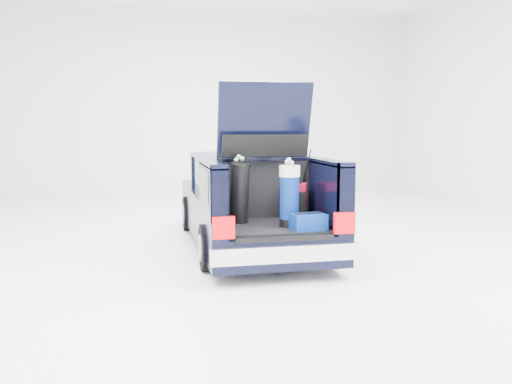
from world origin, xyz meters
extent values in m
plane|color=white|center=(0.00, 0.00, 0.00)|extent=(14.00, 14.00, 0.00)
cube|color=black|center=(0.00, 0.65, 0.50)|extent=(1.75, 3.00, 0.70)
cube|color=black|center=(0.00, 2.22, 0.40)|extent=(1.70, 0.30, 0.50)
cube|color=silver|center=(0.00, 2.36, 0.33)|extent=(1.72, 0.10, 0.22)
cube|color=black|center=(0.00, 0.15, 1.12)|extent=(1.55, 1.95, 0.54)
cube|color=black|center=(0.00, 0.15, 1.41)|extent=(1.62, 2.05, 0.06)
cube|color=black|center=(0.00, -1.50, 0.35)|extent=(1.75, 1.30, 0.40)
cube|color=black|center=(0.00, -1.48, 0.57)|extent=(1.32, 1.18, 0.05)
cube|color=black|center=(-0.78, -1.50, 0.97)|extent=(0.20, 1.30, 0.85)
cube|color=black|center=(0.78, -1.50, 0.97)|extent=(0.20, 1.30, 0.85)
cube|color=black|center=(-0.78, -1.50, 1.41)|extent=(0.20, 1.30, 0.06)
cube|color=black|center=(0.78, -1.50, 1.41)|extent=(0.20, 1.30, 0.06)
cube|color=black|center=(0.00, -0.88, 0.97)|extent=(1.36, 0.08, 0.84)
cube|color=silver|center=(0.00, -2.18, 0.38)|extent=(1.80, 0.12, 0.20)
cube|color=#AD070B|center=(-0.74, -2.15, 0.72)|extent=(0.26, 0.07, 0.26)
cube|color=#AD070B|center=(0.74, -2.15, 0.72)|extent=(0.26, 0.07, 0.26)
cube|color=black|center=(0.00, -2.15, 0.56)|extent=(1.20, 0.06, 0.06)
cube|color=black|center=(0.00, -1.05, 1.96)|extent=(1.28, 0.33, 1.03)
cube|color=black|center=(0.00, -1.01, 2.10)|extent=(0.95, 0.17, 0.54)
cylinder|color=black|center=(-0.82, 1.45, 0.31)|extent=(0.20, 0.62, 0.62)
cylinder|color=slate|center=(-0.82, 1.45, 0.31)|extent=(0.23, 0.36, 0.36)
cylinder|color=black|center=(0.82, 1.45, 0.31)|extent=(0.20, 0.62, 0.62)
cylinder|color=slate|center=(0.82, 1.45, 0.31)|extent=(0.23, 0.36, 0.36)
cylinder|color=black|center=(-0.82, -1.35, 0.31)|extent=(0.20, 0.62, 0.62)
cylinder|color=slate|center=(-0.82, -1.35, 0.31)|extent=(0.23, 0.36, 0.36)
cylinder|color=black|center=(0.82, -1.35, 0.31)|extent=(0.20, 0.62, 0.62)
cylinder|color=slate|center=(0.82, -1.35, 0.31)|extent=(0.23, 0.36, 0.36)
cube|color=maroon|center=(0.43, -1.08, 0.85)|extent=(0.37, 0.31, 0.50)
cube|color=black|center=(0.43, -1.08, 1.11)|extent=(0.20, 0.12, 0.03)
cube|color=black|center=(0.43, -1.18, 0.80)|extent=(0.31, 0.14, 0.38)
cylinder|color=black|center=(-0.38, -1.26, 1.00)|extent=(0.30, 0.38, 0.83)
cube|color=white|center=(-0.38, -1.15, 1.03)|extent=(0.10, 0.03, 0.29)
sphere|color=#99999E|center=(-0.42, -1.24, 1.44)|extent=(0.07, 0.07, 0.07)
sphere|color=#99999E|center=(-0.36, -1.28, 1.46)|extent=(0.07, 0.07, 0.07)
cylinder|color=black|center=(0.20, -1.61, 0.65)|extent=(0.33, 0.33, 0.10)
cylinder|color=navy|center=(0.20, -1.61, 0.98)|extent=(0.30, 0.30, 0.56)
cylinder|color=white|center=(0.20, -1.61, 1.31)|extent=(0.33, 0.33, 0.14)
sphere|color=#99999E|center=(0.23, -1.59, 1.41)|extent=(0.07, 0.07, 0.07)
sphere|color=#99999E|center=(0.20, -1.57, 1.46)|extent=(0.07, 0.07, 0.07)
cube|color=navy|center=(0.36, -1.90, 0.70)|extent=(0.45, 0.32, 0.20)
cylinder|color=black|center=(0.36, -1.90, 0.81)|extent=(0.36, 0.06, 0.02)
camera|label=1|loc=(-1.66, -8.24, 1.89)|focal=38.00mm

